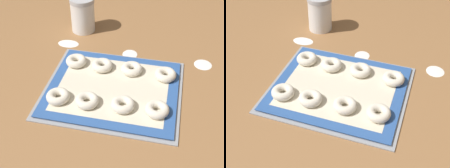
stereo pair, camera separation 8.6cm
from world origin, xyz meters
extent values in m
plane|color=olive|center=(0.00, 0.00, 0.00)|extent=(2.80, 2.80, 0.00)
cube|color=#93969B|center=(0.00, -0.01, 0.00)|extent=(0.43, 0.37, 0.01)
cube|color=#2D569E|center=(0.00, -0.01, 0.01)|extent=(0.40, 0.34, 0.00)
cube|color=beige|center=(0.00, -0.01, 0.01)|extent=(0.34, 0.28, 0.00)
torus|color=silver|center=(-0.15, -0.10, 0.02)|extent=(0.07, 0.07, 0.03)
torus|color=silver|center=(-0.06, -0.10, 0.02)|extent=(0.07, 0.07, 0.03)
torus|color=silver|center=(0.05, -0.09, 0.02)|extent=(0.07, 0.07, 0.03)
torus|color=silver|center=(0.15, -0.09, 0.02)|extent=(0.07, 0.07, 0.03)
torus|color=silver|center=(-0.15, 0.08, 0.02)|extent=(0.07, 0.07, 0.03)
torus|color=silver|center=(-0.06, 0.07, 0.02)|extent=(0.07, 0.07, 0.03)
torus|color=silver|center=(0.04, 0.08, 0.02)|extent=(0.07, 0.07, 0.03)
torus|color=silver|center=(0.15, 0.07, 0.02)|extent=(0.07, 0.07, 0.03)
cylinder|color=white|center=(-0.19, 0.32, 0.06)|extent=(0.09, 0.09, 0.12)
cylinder|color=#B2B2B7|center=(-0.19, 0.32, 0.13)|extent=(0.10, 0.10, 0.02)
ellipsoid|color=white|center=(0.28, 0.18, 0.00)|extent=(0.06, 0.06, 0.00)
ellipsoid|color=white|center=(0.02, 0.19, 0.00)|extent=(0.05, 0.06, 0.00)
ellipsoid|color=white|center=(-0.22, 0.21, 0.00)|extent=(0.08, 0.05, 0.00)
camera|label=1|loc=(0.15, -0.73, 0.65)|focal=50.00mm
camera|label=2|loc=(0.24, -0.71, 0.65)|focal=50.00mm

